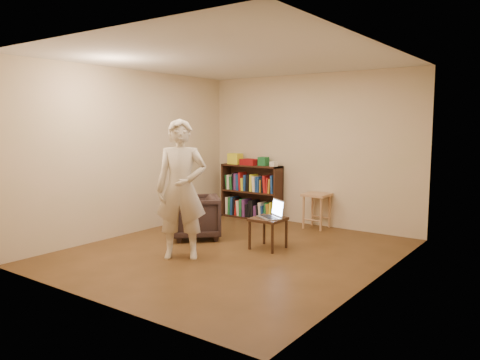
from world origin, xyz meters
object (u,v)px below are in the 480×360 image
Objects in this scene: side_table at (268,223)px; stool at (317,200)px; armchair at (195,217)px; person at (181,189)px; bookshelf at (252,195)px; laptop at (272,214)px.

stool is at bearing 91.60° from side_table.
armchair is at bearing -173.93° from side_table.
side_table is at bearing 21.91° from person.
person reaches higher than stool.
bookshelf is 0.66× the size of person.
stool reaches higher than side_table.
stool is 1.57m from laptop.
armchair is (0.17, -1.79, -0.11)m from bookshelf.
bookshelf reaches higher than side_table.
laptop reaches higher than side_table.
side_table is (0.04, -1.59, -0.11)m from stool.
laptop is (1.30, 0.16, 0.17)m from armchair.
side_table is 1.01× the size of laptop.
side_table is at bearing -49.48° from bookshelf.
person is (0.56, -0.91, 0.58)m from armchair.
stool is (1.37, -0.06, 0.04)m from bookshelf.
bookshelf is 2.03× the size of stool.
stool is 0.81× the size of armchair.
person reaches higher than side_table.
laptop is at bearing 23.96° from side_table.
bookshelf is at bearing 164.56° from laptop.
stool is 1.59m from side_table.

